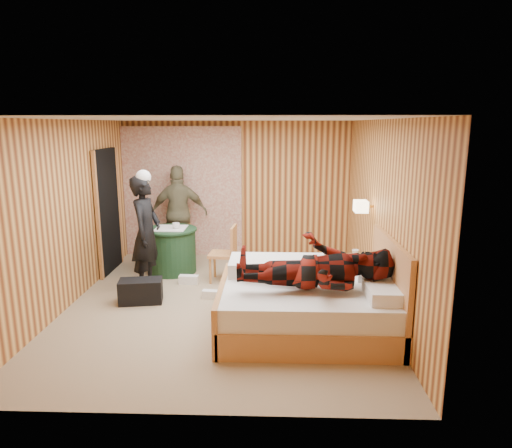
{
  "coord_description": "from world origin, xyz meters",
  "views": [
    {
      "loc": [
        0.65,
        -5.94,
        2.44
      ],
      "look_at": [
        0.44,
        0.37,
        1.05
      ],
      "focal_mm": 32.0,
      "sensor_mm": 36.0,
      "label": 1
    }
  ],
  "objects_px": {
    "nightstand": "(356,276)",
    "duffel_bag": "(141,291)",
    "chair_far": "(179,231)",
    "bed": "(309,303)",
    "man_on_bed": "(315,255)",
    "wall_lamp": "(361,206)",
    "man_at_table": "(179,213)",
    "chair_near": "(227,249)",
    "round_table": "(172,250)",
    "woman_standing": "(146,233)"
  },
  "relations": [
    {
      "from": "nightstand",
      "to": "duffel_bag",
      "type": "relative_size",
      "value": 1.0
    },
    {
      "from": "nightstand",
      "to": "chair_far",
      "type": "xyz_separation_m",
      "value": [
        -2.9,
        1.68,
        0.25
      ]
    },
    {
      "from": "bed",
      "to": "man_on_bed",
      "type": "xyz_separation_m",
      "value": [
        0.03,
        -0.23,
        0.67
      ]
    },
    {
      "from": "nightstand",
      "to": "wall_lamp",
      "type": "bearing_deg",
      "value": 66.2
    },
    {
      "from": "wall_lamp",
      "to": "man_at_table",
      "type": "distance_m",
      "value": 3.37
    },
    {
      "from": "wall_lamp",
      "to": "chair_near",
      "type": "height_order",
      "value": "wall_lamp"
    },
    {
      "from": "round_table",
      "to": "man_at_table",
      "type": "bearing_deg",
      "value": 90.0
    },
    {
      "from": "chair_near",
      "to": "man_on_bed",
      "type": "bearing_deg",
      "value": 36.8
    },
    {
      "from": "woman_standing",
      "to": "man_at_table",
      "type": "bearing_deg",
      "value": -0.59
    },
    {
      "from": "round_table",
      "to": "chair_near",
      "type": "distance_m",
      "value": 1.07
    },
    {
      "from": "wall_lamp",
      "to": "bed",
      "type": "bearing_deg",
      "value": -123.43
    },
    {
      "from": "nightstand",
      "to": "round_table",
      "type": "relative_size",
      "value": 0.68
    },
    {
      "from": "chair_far",
      "to": "man_at_table",
      "type": "xyz_separation_m",
      "value": [
        0.01,
        0.04,
        0.32
      ]
    },
    {
      "from": "round_table",
      "to": "chair_near",
      "type": "bearing_deg",
      "value": -23.61
    },
    {
      "from": "chair_near",
      "to": "duffel_bag",
      "type": "xyz_separation_m",
      "value": [
        -1.12,
        -0.94,
        -0.35
      ]
    },
    {
      "from": "chair_far",
      "to": "man_at_table",
      "type": "height_order",
      "value": "man_at_table"
    },
    {
      "from": "nightstand",
      "to": "chair_near",
      "type": "relative_size",
      "value": 0.65
    },
    {
      "from": "wall_lamp",
      "to": "duffel_bag",
      "type": "xyz_separation_m",
      "value": [
        -3.08,
        -0.46,
        -1.13
      ]
    },
    {
      "from": "chair_near",
      "to": "man_on_bed",
      "type": "xyz_separation_m",
      "value": [
        1.18,
        -1.92,
        0.48
      ]
    },
    {
      "from": "round_table",
      "to": "chair_near",
      "type": "height_order",
      "value": "chair_near"
    },
    {
      "from": "round_table",
      "to": "duffel_bag",
      "type": "xyz_separation_m",
      "value": [
        -0.15,
        -1.36,
        -0.22
      ]
    },
    {
      "from": "bed",
      "to": "woman_standing",
      "type": "distance_m",
      "value": 2.71
    },
    {
      "from": "chair_near",
      "to": "duffel_bag",
      "type": "bearing_deg",
      "value": -44.99
    },
    {
      "from": "man_at_table",
      "to": "wall_lamp",
      "type": "bearing_deg",
      "value": 144.07
    },
    {
      "from": "duffel_bag",
      "to": "nightstand",
      "type": "bearing_deg",
      "value": -2.34
    },
    {
      "from": "man_at_table",
      "to": "man_on_bed",
      "type": "bearing_deg",
      "value": 118.12
    },
    {
      "from": "wall_lamp",
      "to": "duffel_bag",
      "type": "relative_size",
      "value": 0.45
    },
    {
      "from": "chair_far",
      "to": "wall_lamp",
      "type": "bearing_deg",
      "value": -36.62
    },
    {
      "from": "chair_near",
      "to": "woman_standing",
      "type": "relative_size",
      "value": 0.52
    },
    {
      "from": "chair_far",
      "to": "duffel_bag",
      "type": "distance_m",
      "value": 2.08
    },
    {
      "from": "wall_lamp",
      "to": "woman_standing",
      "type": "height_order",
      "value": "woman_standing"
    },
    {
      "from": "wall_lamp",
      "to": "man_on_bed",
      "type": "bearing_deg",
      "value": -118.18
    },
    {
      "from": "round_table",
      "to": "woman_standing",
      "type": "distance_m",
      "value": 0.96
    },
    {
      "from": "bed",
      "to": "man_on_bed",
      "type": "relative_size",
      "value": 1.18
    },
    {
      "from": "bed",
      "to": "nightstand",
      "type": "distance_m",
      "value": 1.35
    },
    {
      "from": "bed",
      "to": "man_at_table",
      "type": "relative_size",
      "value": 1.21
    },
    {
      "from": "wall_lamp",
      "to": "chair_far",
      "type": "relative_size",
      "value": 0.28
    },
    {
      "from": "woman_standing",
      "to": "man_on_bed",
      "type": "height_order",
      "value": "man_on_bed"
    },
    {
      "from": "duffel_bag",
      "to": "wall_lamp",
      "type": "bearing_deg",
      "value": -0.65
    },
    {
      "from": "bed",
      "to": "man_at_table",
      "type": "bearing_deg",
      "value": 126.93
    },
    {
      "from": "woman_standing",
      "to": "man_at_table",
      "type": "distance_m",
      "value": 1.54
    },
    {
      "from": "chair_far",
      "to": "duffel_bag",
      "type": "relative_size",
      "value": 1.59
    },
    {
      "from": "round_table",
      "to": "duffel_bag",
      "type": "height_order",
      "value": "round_table"
    },
    {
      "from": "round_table",
      "to": "duffel_bag",
      "type": "bearing_deg",
      "value": -96.23
    },
    {
      "from": "round_table",
      "to": "man_on_bed",
      "type": "bearing_deg",
      "value": -47.39
    },
    {
      "from": "chair_near",
      "to": "man_at_table",
      "type": "height_order",
      "value": "man_at_table"
    },
    {
      "from": "wall_lamp",
      "to": "chair_near",
      "type": "xyz_separation_m",
      "value": [
        -1.96,
        0.47,
        -0.78
      ]
    },
    {
      "from": "wall_lamp",
      "to": "nightstand",
      "type": "height_order",
      "value": "wall_lamp"
    },
    {
      "from": "bed",
      "to": "woman_standing",
      "type": "height_order",
      "value": "woman_standing"
    },
    {
      "from": "round_table",
      "to": "chair_near",
      "type": "xyz_separation_m",
      "value": [
        0.97,
        -0.43,
        0.14
      ]
    }
  ]
}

